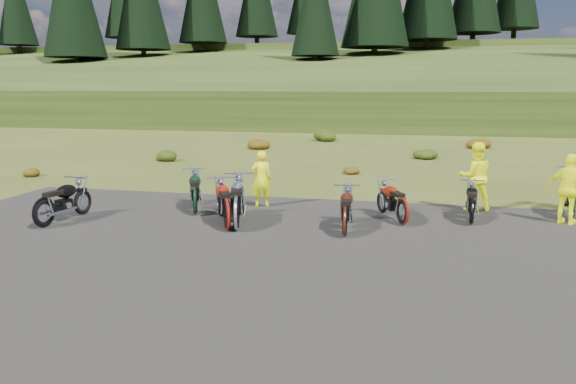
% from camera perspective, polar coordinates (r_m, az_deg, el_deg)
% --- Properties ---
extents(ground, '(300.00, 300.00, 0.00)m').
position_cam_1_polar(ground, '(13.01, 3.31, -4.40)').
color(ground, '#3E4A18').
rests_on(ground, ground).
extents(gravel_pad, '(20.00, 12.00, 0.04)m').
position_cam_1_polar(gravel_pad, '(11.13, 1.61, -7.04)').
color(gravel_pad, black).
rests_on(gravel_pad, ground).
extents(hill_slope, '(300.00, 45.97, 9.37)m').
position_cam_1_polar(hill_slope, '(62.52, 10.94, 7.48)').
color(hill_slope, '#253612').
rests_on(hill_slope, ground).
extents(hill_plateau, '(300.00, 90.00, 9.17)m').
position_cam_1_polar(hill_plateau, '(122.46, 11.92, 8.97)').
color(hill_plateau, '#253612').
rests_on(hill_plateau, ground).
extents(conifer_13, '(5.72, 5.72, 15.00)m').
position_cam_1_polar(conifer_13, '(97.34, -25.98, 17.10)').
color(conifer_13, black).
rests_on(conifer_13, ground).
extents(conifer_14, '(5.28, 5.28, 14.00)m').
position_cam_1_polar(conifer_14, '(98.86, -20.89, 17.76)').
color(conifer_14, black).
rests_on(conifer_14, ground).
extents(shrub_0, '(0.77, 0.77, 0.45)m').
position_cam_1_polar(shrub_0, '(23.35, -24.38, 2.00)').
color(shrub_0, '#60330C').
rests_on(shrub_0, ground).
extents(shrub_1, '(1.03, 1.03, 0.61)m').
position_cam_1_polar(shrub_1, '(26.36, -12.38, 3.79)').
color(shrub_1, '#25370D').
rests_on(shrub_1, ground).
extents(shrub_2, '(1.30, 1.30, 0.77)m').
position_cam_1_polar(shrub_2, '(30.29, -3.12, 5.05)').
color(shrub_2, '#60330C').
rests_on(shrub_2, ground).
extents(shrub_3, '(1.56, 1.56, 0.92)m').
position_cam_1_polar(shrub_3, '(34.83, 3.90, 5.92)').
color(shrub_3, '#25370D').
rests_on(shrub_3, ground).
extents(shrub_4, '(0.77, 0.77, 0.45)m').
position_cam_1_polar(shrub_4, '(21.96, 6.24, 2.41)').
color(shrub_4, '#60330C').
rests_on(shrub_4, ground).
extents(shrub_5, '(1.03, 1.03, 0.61)m').
position_cam_1_polar(shrub_5, '(27.08, 13.67, 3.91)').
color(shrub_5, '#25370D').
rests_on(shrub_5, ground).
extents(shrub_6, '(1.30, 1.30, 0.77)m').
position_cam_1_polar(shrub_6, '(32.51, 18.69, 4.89)').
color(shrub_6, '#60330C').
rests_on(shrub_6, ground).
extents(motorcycle_0, '(0.93, 2.14, 1.08)m').
position_cam_1_polar(motorcycle_0, '(14.82, -23.45, -3.41)').
color(motorcycle_0, black).
rests_on(motorcycle_0, ground).
extents(motorcycle_1, '(1.56, 2.24, 1.12)m').
position_cam_1_polar(motorcycle_1, '(13.42, -6.19, -3.97)').
color(motorcycle_1, '#9D160B').
rests_on(motorcycle_1, ground).
extents(motorcycle_2, '(1.42, 2.21, 1.10)m').
position_cam_1_polar(motorcycle_2, '(15.14, -9.37, -2.36)').
color(motorcycle_2, black).
rests_on(motorcycle_2, ground).
extents(motorcycle_3, '(1.33, 2.42, 1.21)m').
position_cam_1_polar(motorcycle_3, '(13.39, -5.25, -3.99)').
color(motorcycle_3, '#BABAC0').
rests_on(motorcycle_3, ground).
extents(motorcycle_4, '(0.81, 2.00, 1.02)m').
position_cam_1_polar(motorcycle_4, '(12.88, 5.78, -4.60)').
color(motorcycle_4, '#43150B').
rests_on(motorcycle_4, ground).
extents(motorcycle_5, '(0.74, 1.90, 0.98)m').
position_cam_1_polar(motorcycle_5, '(14.59, 18.09, -3.25)').
color(motorcycle_5, black).
rests_on(motorcycle_5, ground).
extents(motorcycle_6, '(1.40, 2.00, 1.00)m').
position_cam_1_polar(motorcycle_6, '(14.11, 11.49, -3.40)').
color(motorcycle_6, maroon).
rests_on(motorcycle_6, ground).
extents(motorcycle_7, '(1.14, 2.44, 1.23)m').
position_cam_1_polar(motorcycle_7, '(16.09, 26.76, -2.61)').
color(motorcycle_7, '#0E3312').
rests_on(motorcycle_7, ground).
extents(person_middle, '(0.67, 0.55, 1.59)m').
position_cam_1_polar(person_middle, '(15.78, -2.73, 1.25)').
color(person_middle, '#F9FE0D').
rests_on(person_middle, ground).
extents(person_right_a, '(1.03, 0.87, 1.87)m').
position_cam_1_polar(person_right_a, '(16.11, 18.46, 1.41)').
color(person_right_a, '#F9FE0D').
rests_on(person_right_a, ground).
extents(person_right_b, '(1.09, 0.90, 1.75)m').
position_cam_1_polar(person_right_b, '(15.38, 26.65, 0.15)').
color(person_right_b, '#F9FE0D').
rests_on(person_right_b, ground).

